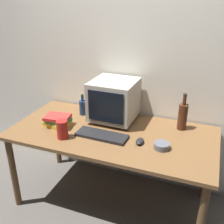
% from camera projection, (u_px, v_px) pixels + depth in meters
% --- Properties ---
extents(ground_plane, '(6.00, 6.00, 0.00)m').
position_uv_depth(ground_plane, '(112.00, 200.00, 2.56)').
color(ground_plane, '#56514C').
extents(back_wall, '(4.00, 0.08, 2.50)m').
position_uv_depth(back_wall, '(131.00, 58.00, 2.44)').
color(back_wall, silver).
rests_on(back_wall, ground).
extents(desk, '(1.70, 0.83, 0.73)m').
position_uv_depth(desk, '(112.00, 140.00, 2.29)').
color(desk, brown).
rests_on(desk, ground).
extents(crt_monitor, '(0.39, 0.39, 0.37)m').
position_uv_depth(crt_monitor, '(114.00, 100.00, 2.38)').
color(crt_monitor, '#B2AD9E').
rests_on(crt_monitor, desk).
extents(keyboard, '(0.42, 0.16, 0.02)m').
position_uv_depth(keyboard, '(102.00, 135.00, 2.17)').
color(keyboard, black).
rests_on(keyboard, desk).
extents(computer_mouse, '(0.06, 0.10, 0.04)m').
position_uv_depth(computer_mouse, '(140.00, 141.00, 2.07)').
color(computer_mouse, black).
rests_on(computer_mouse, desk).
extents(bottle_tall, '(0.08, 0.08, 0.33)m').
position_uv_depth(bottle_tall, '(183.00, 116.00, 2.25)').
color(bottle_tall, '#472314').
rests_on(bottle_tall, desk).
extents(bottle_short, '(0.07, 0.07, 0.21)m').
position_uv_depth(bottle_short, '(83.00, 107.00, 2.54)').
color(bottle_short, navy).
rests_on(bottle_short, desk).
extents(book_stack, '(0.24, 0.20, 0.10)m').
position_uv_depth(book_stack, '(58.00, 121.00, 2.33)').
color(book_stack, gold).
rests_on(book_stack, desk).
extents(cd_spindle, '(0.12, 0.12, 0.04)m').
position_uv_depth(cd_spindle, '(162.00, 146.00, 2.01)').
color(cd_spindle, '#595B66').
rests_on(cd_spindle, desk).
extents(metal_canister, '(0.09, 0.09, 0.15)m').
position_uv_depth(metal_canister, '(62.00, 129.00, 2.13)').
color(metal_canister, '#A51E19').
rests_on(metal_canister, desk).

